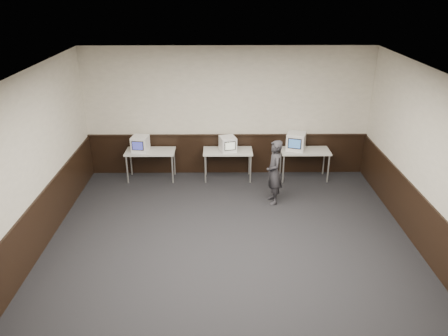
# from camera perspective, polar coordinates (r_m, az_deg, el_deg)

# --- Properties ---
(floor) EXTENTS (8.00, 8.00, 0.00)m
(floor) POSITION_cam_1_polar(r_m,az_deg,el_deg) (7.86, 0.97, -12.42)
(floor) COLOR black
(floor) RESTS_ON ground
(ceiling) EXTENTS (8.00, 8.00, 0.00)m
(ceiling) POSITION_cam_1_polar(r_m,az_deg,el_deg) (6.52, 1.16, 10.99)
(ceiling) COLOR white
(ceiling) RESTS_ON back_wall
(back_wall) EXTENTS (7.00, 0.00, 7.00)m
(back_wall) POSITION_cam_1_polar(r_m,az_deg,el_deg) (10.80, 0.48, 7.28)
(back_wall) COLOR beige
(back_wall) RESTS_ON ground
(left_wall) EXTENTS (0.00, 8.00, 8.00)m
(left_wall) POSITION_cam_1_polar(r_m,az_deg,el_deg) (7.78, -25.68, -1.75)
(left_wall) COLOR beige
(left_wall) RESTS_ON ground
(right_wall) EXTENTS (0.00, 8.00, 8.00)m
(right_wall) POSITION_cam_1_polar(r_m,az_deg,el_deg) (7.95, 27.17, -1.51)
(right_wall) COLOR beige
(right_wall) RESTS_ON ground
(wainscot_back) EXTENTS (6.98, 0.04, 1.00)m
(wainscot_back) POSITION_cam_1_polar(r_m,az_deg,el_deg) (11.13, 0.46, 1.81)
(wainscot_back) COLOR black
(wainscot_back) RESTS_ON back_wall
(wainscot_left) EXTENTS (0.04, 7.98, 1.00)m
(wainscot_left) POSITION_cam_1_polar(r_m,az_deg,el_deg) (8.26, -24.22, -8.68)
(wainscot_left) COLOR black
(wainscot_left) RESTS_ON left_wall
(wainscot_right) EXTENTS (0.04, 7.98, 1.00)m
(wainscot_right) POSITION_cam_1_polar(r_m,az_deg,el_deg) (8.42, 25.67, -8.32)
(wainscot_right) COLOR black
(wainscot_right) RESTS_ON right_wall
(wainscot_rail) EXTENTS (6.98, 0.06, 0.04)m
(wainscot_rail) POSITION_cam_1_polar(r_m,az_deg,el_deg) (10.93, 0.47, 4.31)
(wainscot_rail) COLOR black
(wainscot_rail) RESTS_ON wainscot_back
(desk_left) EXTENTS (1.20, 0.60, 0.75)m
(desk_left) POSITION_cam_1_polar(r_m,az_deg,el_deg) (10.85, -9.59, 1.89)
(desk_left) COLOR beige
(desk_left) RESTS_ON ground
(desk_center) EXTENTS (1.20, 0.60, 0.75)m
(desk_center) POSITION_cam_1_polar(r_m,az_deg,el_deg) (10.72, 0.50, 1.95)
(desk_center) COLOR beige
(desk_center) RESTS_ON ground
(desk_right) EXTENTS (1.20, 0.60, 0.75)m
(desk_right) POSITION_cam_1_polar(r_m,az_deg,el_deg) (10.92, 10.53, 1.96)
(desk_right) COLOR beige
(desk_right) RESTS_ON ground
(emac_left) EXTENTS (0.43, 0.45, 0.38)m
(emac_left) POSITION_cam_1_polar(r_m,az_deg,el_deg) (10.78, -10.89, 3.14)
(emac_left) COLOR white
(emac_left) RESTS_ON desk_left
(emac_center) EXTENTS (0.45, 0.47, 0.37)m
(emac_center) POSITION_cam_1_polar(r_m,az_deg,el_deg) (10.59, 0.50, 3.15)
(emac_center) COLOR white
(emac_center) RESTS_ON desk_center
(emac_right) EXTENTS (0.55, 0.56, 0.43)m
(emac_right) POSITION_cam_1_polar(r_m,az_deg,el_deg) (10.81, 9.38, 3.44)
(emac_right) COLOR white
(emac_right) RESTS_ON desk_right
(person) EXTENTS (0.40, 0.57, 1.46)m
(person) POSITION_cam_1_polar(r_m,az_deg,el_deg) (9.59, 6.57, -0.56)
(person) COLOR #28272D
(person) RESTS_ON ground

